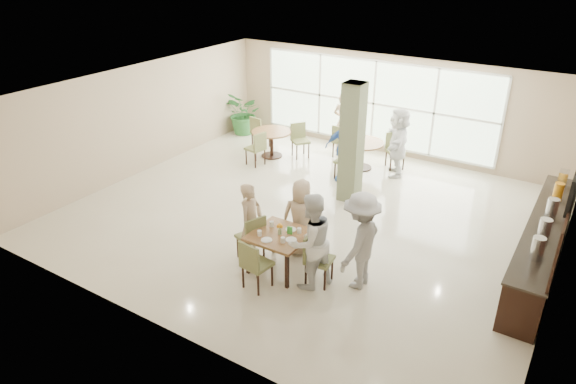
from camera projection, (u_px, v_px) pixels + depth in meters
The scene contains 21 objects.
ground at pixel (309, 214), 11.53m from camera, with size 10.00×10.00×0.00m, color beige.
room_shell at pixel (310, 143), 10.79m from camera, with size 10.00×10.00×10.00m.
window_bank at pixel (374, 104), 14.55m from camera, with size 7.00×0.04×7.00m.
column at pixel (352, 143), 11.64m from camera, with size 0.45×0.45×2.80m, color #6A6E4C.
main_table at pixel (280, 238), 9.31m from camera, with size 1.00×1.00×0.75m.
round_table_left at pixel (272, 137), 14.46m from camera, with size 1.12×1.12×0.75m.
round_table_right at pixel (362, 147), 13.68m from camera, with size 1.18×1.18×0.75m.
chairs_main_table at pixel (283, 247), 9.39m from camera, with size 2.04×1.96×0.95m.
chairs_table_left at pixel (272, 140), 14.52m from camera, with size 1.99×1.73×0.95m.
chairs_table_right at pixel (361, 151), 13.76m from camera, with size 2.13×1.89×0.95m.
tabletop_clutter at pixel (281, 232), 9.22m from camera, with size 0.71×0.75×0.21m.
buffet_counter at pixel (544, 242), 9.41m from camera, with size 0.64×4.70×1.95m.
wall_tv at pixel (573, 188), 7.76m from camera, with size 0.06×1.00×0.58m.
potted_plant at pixel (244, 113), 16.14m from camera, with size 1.22×1.22×1.35m, color #2C6E31.
teen_left at pixel (251, 223), 9.57m from camera, with size 0.57×0.38×1.57m, color tan.
teen_far at pixel (301, 217), 9.79m from camera, with size 0.75×0.41×1.54m, color tan.
teen_right at pixel (311, 241), 8.78m from camera, with size 0.86×0.67×1.77m, color white.
teen_standing at pixel (360, 241), 8.77m from camera, with size 1.16×0.67×1.79m, color #9E9EA0.
adult_a at pixel (344, 149), 12.88m from camera, with size 0.98×0.56×1.68m, color #4173C5.
adult_b at pixel (398, 142), 13.16m from camera, with size 1.67×0.72×1.80m, color white.
adult_standing at pixel (343, 123), 14.62m from camera, with size 0.65×0.42×1.77m, color tan.
Camera 1 is at (5.03, -8.84, 5.47)m, focal length 32.00 mm.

